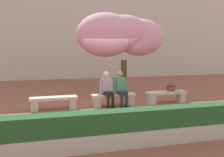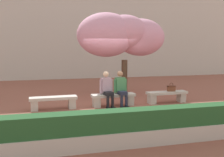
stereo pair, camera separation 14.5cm
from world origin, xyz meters
name	(u,v)px [view 1 (the left image)]	position (x,y,z in m)	size (l,w,h in m)	color
ground_plane	(113,106)	(0.00, 0.00, 0.00)	(100.00, 100.00, 0.00)	#8E5142
building_facade	(73,22)	(0.00, 11.01, 4.05)	(28.00, 4.00, 8.11)	beige
stone_bench_west_end	(54,101)	(-2.17, 0.00, 0.30)	(1.63, 0.46, 0.45)	#BCB7AD
stone_bench_near_west	(113,98)	(0.00, 0.00, 0.30)	(1.63, 0.46, 0.45)	#BCB7AD
stone_bench_center	(167,95)	(2.17, 0.00, 0.30)	(1.63, 0.46, 0.45)	#BCB7AD
person_seated_left	(107,88)	(-0.26, -0.05, 0.70)	(0.51, 0.72, 1.29)	black
person_seated_right	(121,87)	(0.27, -0.05, 0.70)	(0.51, 0.70, 1.29)	black
handbag	(171,88)	(2.34, -0.02, 0.58)	(0.30, 0.15, 0.34)	brown
cherry_tree_main	(120,35)	(0.82, 1.82, 2.69)	(3.93, 2.34, 3.63)	#473323
planter_hedge_foreground	(161,125)	(0.00, -3.89, 0.39)	(9.88, 0.50, 0.80)	#BCB7AD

